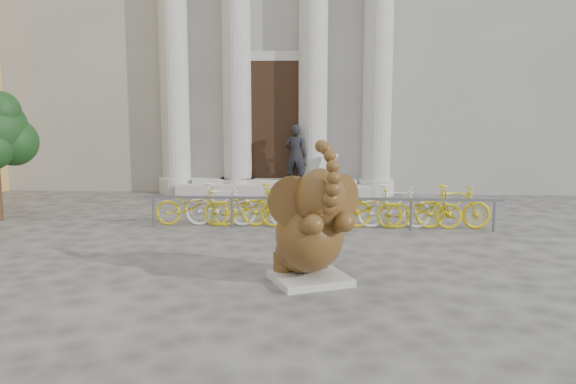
{
  "coord_description": "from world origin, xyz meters",
  "views": [
    {
      "loc": [
        1.61,
        -8.01,
        2.6
      ],
      "look_at": [
        0.9,
        2.52,
        1.1
      ],
      "focal_mm": 35.0,
      "sensor_mm": 36.0,
      "label": 1
    }
  ],
  "objects": [
    {
      "name": "pedestrian",
      "position": [
        0.68,
        9.3,
        1.3
      ],
      "size": [
        0.73,
        0.53,
        1.87
      ],
      "primitive_type": "imported",
      "rotation": [
        0.0,
        0.0,
        3.02
      ],
      "color": "black",
      "rests_on": "entrance_steps"
    },
    {
      "name": "entrance_steps",
      "position": [
        0.0,
        9.4,
        0.18
      ],
      "size": [
        6.0,
        1.2,
        0.36
      ],
      "primitive_type": "cube",
      "color": "#A8A59E",
      "rests_on": "ground"
    },
    {
      "name": "bike_rack",
      "position": [
        1.5,
        4.59,
        0.5
      ],
      "size": [
        8.0,
        0.53,
        1.0
      ],
      "color": "slate",
      "rests_on": "ground"
    },
    {
      "name": "elephant_statue",
      "position": [
        1.4,
        0.36,
        0.8
      ],
      "size": [
        1.5,
        1.74,
        2.2
      ],
      "rotation": [
        0.0,
        0.0,
        0.42
      ],
      "color": "#A8A59E",
      "rests_on": "ground"
    },
    {
      "name": "classical_building",
      "position": [
        0.0,
        14.93,
        5.98
      ],
      "size": [
        22.0,
        10.7,
        12.0
      ],
      "color": "gray",
      "rests_on": "ground"
    },
    {
      "name": "ground",
      "position": [
        0.0,
        0.0,
        0.0
      ],
      "size": [
        80.0,
        80.0,
        0.0
      ],
      "primitive_type": "plane",
      "color": "#474442",
      "rests_on": "ground"
    },
    {
      "name": "balustrade_post",
      "position": [
        1.8,
        9.1,
        0.81
      ],
      "size": [
        0.4,
        0.4,
        0.99
      ],
      "color": "#A8A59E",
      "rests_on": "entrance_steps"
    }
  ]
}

